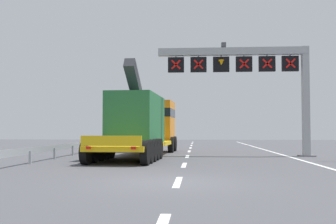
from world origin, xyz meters
TOP-DOWN VIEW (x-y plane):
  - ground at (0.00, 0.00)m, footprint 112.00×112.00m
  - lane_markings at (0.26, 17.85)m, footprint 0.20×50.30m
  - edge_line_right at (6.20, 12.00)m, footprint 0.20×63.00m
  - overhead_lane_gantry at (4.13, 12.64)m, footprint 9.30×0.90m
  - heavy_haul_truck_yellow at (-2.41, 13.13)m, footprint 3.64×14.16m
  - guardrail_left at (-6.86, 10.91)m, footprint 0.13×25.81m

SIDE VIEW (x-z plane):
  - ground at x=0.00m, z-range 0.00..0.00m
  - edge_line_right at x=6.20m, z-range 0.00..0.01m
  - lane_markings at x=0.26m, z-range 0.00..0.01m
  - guardrail_left at x=-6.86m, z-range 0.18..0.94m
  - heavy_haul_truck_yellow at x=-2.41m, z-range -0.66..4.64m
  - overhead_lane_gantry at x=4.13m, z-range 1.81..8.69m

